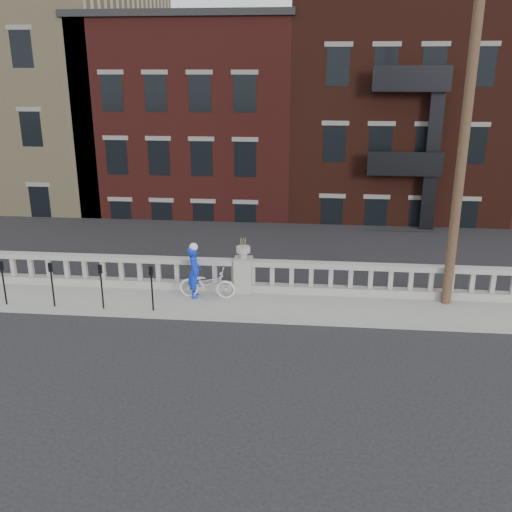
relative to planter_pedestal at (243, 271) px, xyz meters
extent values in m
plane|color=black|center=(0.00, -3.95, -0.83)|extent=(120.00, 120.00, 0.00)
cube|color=gray|center=(0.00, -0.95, -0.76)|extent=(32.00, 2.20, 0.15)
cube|color=gray|center=(0.00, 0.00, -0.56)|extent=(28.00, 0.34, 0.25)
cube|color=gray|center=(0.00, 0.00, 0.27)|extent=(28.00, 0.34, 0.16)
cube|color=gray|center=(0.00, 0.00, -0.13)|extent=(0.55, 0.55, 1.10)
cylinder|color=gray|center=(0.00, 0.00, 0.52)|extent=(0.24, 0.24, 0.20)
cylinder|color=gray|center=(0.00, 0.00, 0.70)|extent=(0.44, 0.44, 0.18)
cube|color=#605E59|center=(0.00, 0.35, -3.26)|extent=(36.00, 0.50, 5.15)
cube|color=black|center=(0.00, 22.00, -6.08)|extent=(80.00, 44.00, 0.50)
cube|color=#595651|center=(-2.00, 4.50, -3.83)|extent=(16.00, 7.00, 4.00)
cube|color=#461714|center=(-4.00, 16.00, 1.17)|extent=(10.00, 14.00, 14.00)
cube|color=black|center=(-4.00, 16.00, 8.32)|extent=(10.30, 14.30, 0.30)
cube|color=black|center=(6.00, 16.00, 1.92)|extent=(10.00, 14.00, 15.50)
cylinder|color=#422D1E|center=(6.20, -0.35, 4.32)|extent=(0.28, 0.28, 10.00)
cylinder|color=black|center=(-6.94, -1.80, -0.13)|extent=(0.05, 0.05, 1.10)
cube|color=black|center=(-6.94, -1.80, 0.55)|extent=(0.10, 0.08, 0.26)
cube|color=black|center=(-6.94, -1.85, 0.59)|extent=(0.06, 0.01, 0.08)
cylinder|color=black|center=(-5.44, -1.80, -0.13)|extent=(0.05, 0.05, 1.10)
cube|color=black|center=(-5.44, -1.80, 0.55)|extent=(0.10, 0.08, 0.26)
cube|color=black|center=(-5.44, -1.85, 0.59)|extent=(0.06, 0.01, 0.08)
cylinder|color=black|center=(-3.94, -1.80, -0.13)|extent=(0.05, 0.05, 1.10)
cube|color=black|center=(-3.94, -1.80, 0.55)|extent=(0.10, 0.08, 0.26)
cube|color=black|center=(-3.94, -1.85, 0.59)|extent=(0.06, 0.01, 0.08)
cylinder|color=black|center=(-2.44, -1.80, -0.13)|extent=(0.05, 0.05, 1.10)
cube|color=black|center=(-2.44, -1.80, 0.55)|extent=(0.10, 0.08, 0.26)
cube|color=black|center=(-2.44, -1.85, 0.59)|extent=(0.06, 0.01, 0.08)
imported|color=silver|center=(-1.04, -0.66, -0.22)|extent=(1.76, 0.66, 0.91)
imported|color=#0E2FD3|center=(-1.43, -0.63, 0.13)|extent=(0.46, 0.64, 1.63)
camera|label=1|loc=(2.08, -16.75, 6.06)|focal=40.00mm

